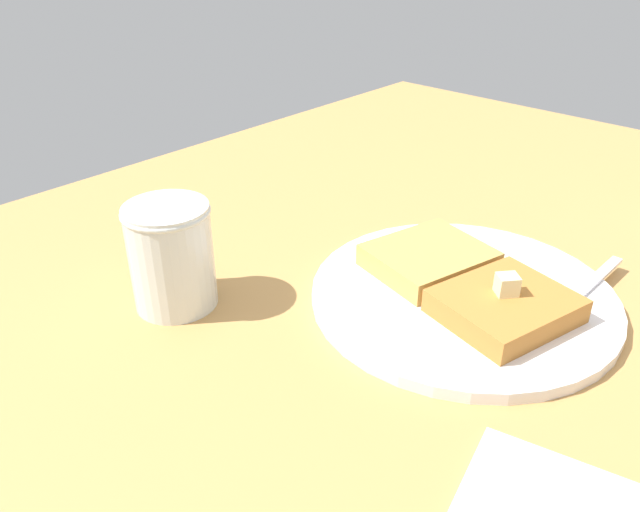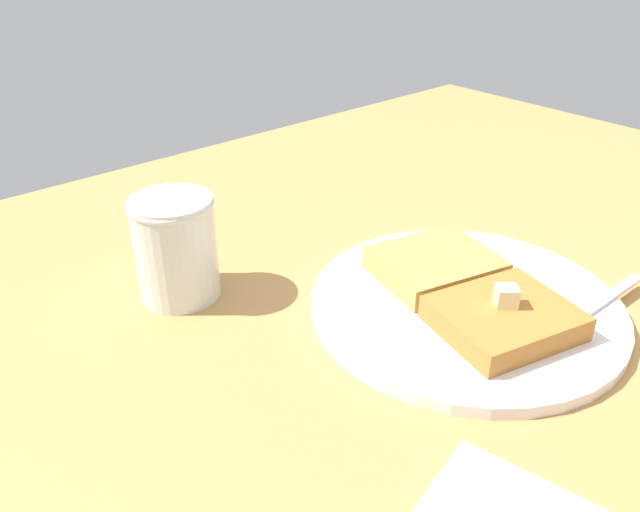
# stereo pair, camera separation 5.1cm
# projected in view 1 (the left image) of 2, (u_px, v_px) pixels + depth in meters

# --- Properties ---
(table_surface) EXTENTS (1.00, 1.00, 0.02)m
(table_surface) POSITION_uv_depth(u_px,v_px,m) (518.00, 275.00, 0.60)
(table_surface) COLOR #BA884B
(table_surface) RESTS_ON ground
(plate) EXTENTS (0.26, 0.26, 0.01)m
(plate) POSITION_uv_depth(u_px,v_px,m) (463.00, 295.00, 0.53)
(plate) COLOR white
(plate) RESTS_ON table_surface
(toast_slice_left) EXTENTS (0.11, 0.12, 0.02)m
(toast_slice_left) POSITION_uv_depth(u_px,v_px,m) (505.00, 306.00, 0.49)
(toast_slice_left) COLOR #B47230
(toast_slice_left) RESTS_ON plate
(toast_slice_middle) EXTENTS (0.11, 0.12, 0.02)m
(toast_slice_middle) POSITION_uv_depth(u_px,v_px,m) (429.00, 259.00, 0.56)
(toast_slice_middle) COLOR gold
(toast_slice_middle) RESTS_ON plate
(butter_pat_primary) EXTENTS (0.02, 0.02, 0.02)m
(butter_pat_primary) POSITION_uv_depth(u_px,v_px,m) (507.00, 285.00, 0.49)
(butter_pat_primary) COLOR beige
(butter_pat_primary) RESTS_ON toast_slice_left
(fork) EXTENTS (0.02, 0.16, 0.00)m
(fork) POSITION_uv_depth(u_px,v_px,m) (575.00, 298.00, 0.52)
(fork) COLOR silver
(fork) RESTS_ON plate
(syrup_jar) EXTENTS (0.07, 0.07, 0.09)m
(syrup_jar) POSITION_uv_depth(u_px,v_px,m) (172.00, 259.00, 0.51)
(syrup_jar) COLOR #451F07
(syrup_jar) RESTS_ON table_surface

